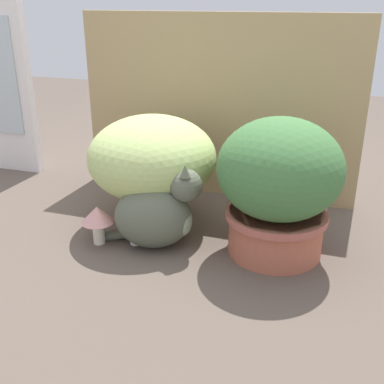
# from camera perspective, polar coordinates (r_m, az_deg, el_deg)

# --- Properties ---
(ground_plane) EXTENTS (6.00, 6.00, 0.00)m
(ground_plane) POSITION_cam_1_polar(r_m,az_deg,el_deg) (1.64, -3.15, -6.35)
(ground_plane) COLOR brown
(cardboard_backdrop) EXTENTS (1.16, 0.03, 0.74)m
(cardboard_backdrop) POSITION_cam_1_polar(r_m,az_deg,el_deg) (1.96, 3.08, 10.16)
(cardboard_backdrop) COLOR tan
(cardboard_backdrop) RESTS_ON ground
(window_panel_white) EXTENTS (0.29, 0.05, 0.83)m
(window_panel_white) POSITION_cam_1_polar(r_m,az_deg,el_deg) (2.40, -21.93, 12.03)
(window_panel_white) COLOR white
(window_panel_white) RESTS_ON ground
(grass_planter) EXTENTS (0.47, 0.47, 0.41)m
(grass_planter) POSITION_cam_1_polar(r_m,az_deg,el_deg) (1.71, -4.84, 3.54)
(grass_planter) COLOR #B4684F
(grass_planter) RESTS_ON ground
(leafy_planter) EXTENTS (0.40, 0.40, 0.46)m
(leafy_planter) POSITION_cam_1_polar(r_m,az_deg,el_deg) (1.51, 10.49, 0.94)
(leafy_planter) COLOR #B45F46
(leafy_planter) RESTS_ON ground
(cat) EXTENTS (0.39, 0.24, 0.32)m
(cat) POSITION_cam_1_polar(r_m,az_deg,el_deg) (1.58, -4.16, -2.65)
(cat) COLOR #5A604D
(cat) RESTS_ON ground
(mushroom_ornament_pink) EXTENTS (0.11, 0.11, 0.14)m
(mushroom_ornament_pink) POSITION_cam_1_polar(r_m,az_deg,el_deg) (1.63, -11.41, -3.02)
(mushroom_ornament_pink) COLOR #EBE8C6
(mushroom_ornament_pink) RESTS_ON ground
(mushroom_ornament_red) EXTENTS (0.10, 0.10, 0.14)m
(mushroom_ornament_red) POSITION_cam_1_polar(r_m,az_deg,el_deg) (1.61, -7.00, -3.12)
(mushroom_ornament_red) COLOR silver
(mushroom_ornament_red) RESTS_ON ground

